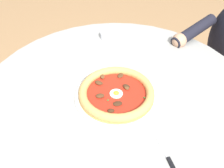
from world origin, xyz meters
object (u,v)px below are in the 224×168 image
Objects in this scene: steak_knife at (169,159)px; fork_utensil at (68,53)px; ramekin_capers at (107,35)px; dining_table at (117,116)px; pizza_on_plate at (116,93)px.

steak_knife reaches higher than fork_utensil.
ramekin_capers reaches higher than fork_utensil.
dining_table is 6.92× the size of fork_utensil.
steak_knife is (0.08, -0.31, 0.13)m from dining_table.
pizza_on_plate is at bearing 106.82° from steak_knife.
steak_knife is 0.70m from ramekin_capers.
ramekin_capers is 0.22m from fork_utensil.
dining_table is 0.37m from fork_utensil.
dining_table is 3.48× the size of pizza_on_plate.
ramekin_capers is (-0.03, 0.70, 0.01)m from steak_knife.
steak_knife is at bearing -87.29° from ramekin_capers.
pizza_on_plate is 4.57× the size of ramekin_capers.
pizza_on_plate is at bearing -97.77° from ramekin_capers.
fork_utensil is at bearing 115.15° from pizza_on_plate.
ramekin_capers is at bearing 23.27° from fork_utensil.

